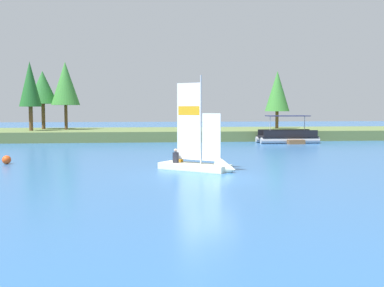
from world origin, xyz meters
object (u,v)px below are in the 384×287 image
at_px(shoreline_tree_centre, 65,84).
at_px(wooden_dock, 290,141).
at_px(shoreline_tree_midright, 277,91).
at_px(channel_buoy, 7,160).
at_px(shoreline_tree_left, 30,84).
at_px(pontoon_boat, 287,136).
at_px(sailboat, 206,164).
at_px(shoreline_tree_midleft, 43,88).

height_order(shoreline_tree_centre, wooden_dock, shoreline_tree_centre).
distance_m(shoreline_tree_midright, channel_buoy, 34.17).
relative_size(shoreline_tree_left, channel_buoy, 13.79).
height_order(shoreline_tree_midright, pontoon_boat, shoreline_tree_midright).
xyz_separation_m(shoreline_tree_centre, shoreline_tree_midright, (24.24, -0.02, -0.76)).
bearing_deg(pontoon_boat, sailboat, -119.66).
height_order(shoreline_tree_midright, wooden_dock, shoreline_tree_midright).
bearing_deg(channel_buoy, shoreline_tree_midright, 44.75).
xyz_separation_m(shoreline_tree_left, shoreline_tree_centre, (3.19, 2.66, 0.26)).
bearing_deg(sailboat, shoreline_tree_midright, 103.72).
bearing_deg(wooden_dock, shoreline_tree_midleft, 159.30).
xyz_separation_m(shoreline_tree_midleft, sailboat, (14.59, -29.50, -5.37)).
bearing_deg(sailboat, channel_buoy, -162.84).
distance_m(shoreline_tree_left, sailboat, 30.07).
bearing_deg(sailboat, wooden_dock, 97.93).
xyz_separation_m(shoreline_tree_midleft, shoreline_tree_centre, (2.75, -1.39, 0.40)).
height_order(shoreline_tree_left, shoreline_tree_midleft, shoreline_tree_left).
xyz_separation_m(shoreline_tree_centre, channel_buoy, (0.25, -23.81, -5.90)).
distance_m(shoreline_tree_left, pontoon_boat, 27.07).
relative_size(shoreline_tree_centre, sailboat, 1.35).
relative_size(shoreline_tree_midright, channel_buoy, 12.74).
height_order(shoreline_tree_midleft, shoreline_tree_midright, shoreline_tree_midright).
relative_size(shoreline_tree_left, sailboat, 1.31).
bearing_deg(wooden_dock, shoreline_tree_centre, 160.06).
height_order(wooden_dock, sailboat, sailboat).
relative_size(wooden_dock, channel_buoy, 8.43).
height_order(shoreline_tree_midleft, shoreline_tree_centre, shoreline_tree_centre).
xyz_separation_m(shoreline_tree_centre, wooden_dock, (23.06, -8.37, -5.96)).
bearing_deg(shoreline_tree_midleft, channel_buoy, -83.21).
distance_m(shoreline_tree_midleft, wooden_dock, 28.15).
bearing_deg(shoreline_tree_midleft, shoreline_tree_centre, -26.81).
bearing_deg(pontoon_boat, shoreline_tree_centre, 158.51).
height_order(sailboat, pontoon_boat, sailboat).
bearing_deg(shoreline_tree_left, sailboat, -59.43).
bearing_deg(shoreline_tree_centre, shoreline_tree_midleft, 153.19).
bearing_deg(shoreline_tree_midright, channel_buoy, -135.25).
xyz_separation_m(sailboat, channel_buoy, (-11.59, 4.30, -0.13)).
xyz_separation_m(shoreline_tree_left, sailboat, (15.03, -25.45, -5.51)).
height_order(shoreline_tree_midright, sailboat, shoreline_tree_midright).
xyz_separation_m(shoreline_tree_left, channel_buoy, (3.44, -21.15, -5.64)).
height_order(shoreline_tree_left, channel_buoy, shoreline_tree_left).
height_order(shoreline_tree_left, shoreline_tree_centre, shoreline_tree_centre).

